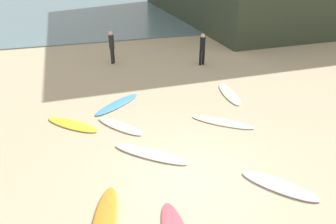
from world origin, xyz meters
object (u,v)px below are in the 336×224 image
at_px(surfboard_5, 105,223).
at_px(surfboard_7, 72,125).
at_px(surfboard_3, 229,94).
at_px(surfboard_4, 279,186).
at_px(surfboard_1, 117,104).
at_px(surfboard_2, 151,154).
at_px(beachgoer_near, 202,48).
at_px(surfboard_0, 222,122).
at_px(beachgoer_mid, 230,24).
at_px(beachgoer_far, 112,46).
at_px(surfboard_8, 120,126).

xyz_separation_m(surfboard_5, surfboard_7, (-0.58, 4.92, -0.01)).
bearing_deg(surfboard_3, surfboard_4, 83.43).
bearing_deg(surfboard_1, surfboard_2, 147.77).
relative_size(surfboard_4, surfboard_5, 0.85).
bearing_deg(beachgoer_near, surfboard_5, -140.17).
relative_size(surfboard_3, surfboard_7, 1.03).
bearing_deg(surfboard_4, surfboard_7, -83.40).
xyz_separation_m(surfboard_2, surfboard_4, (2.93, -2.37, -0.00)).
bearing_deg(surfboard_0, beachgoer_mid, 12.26).
bearing_deg(surfboard_0, surfboard_1, 93.06).
bearing_deg(surfboard_7, surfboard_2, 84.22).
bearing_deg(beachgoer_mid, surfboard_2, 110.34).
relative_size(surfboard_2, surfboard_3, 1.08).
relative_size(surfboard_4, beachgoer_near, 1.22).
distance_m(surfboard_3, beachgoer_mid, 9.31).
height_order(surfboard_1, surfboard_5, surfboard_5).
xyz_separation_m(surfboard_4, beachgoer_far, (-2.84, 11.39, 0.93)).
relative_size(surfboard_2, surfboard_7, 1.12).
distance_m(surfboard_4, beachgoer_near, 9.96).
height_order(surfboard_0, surfboard_2, surfboard_2).
bearing_deg(surfboard_0, surfboard_4, -141.13).
bearing_deg(surfboard_3, surfboard_1, 2.65).
bearing_deg(surfboard_4, surfboard_0, -130.30).
bearing_deg(surfboard_5, beachgoer_far, -84.54).
bearing_deg(surfboard_0, surfboard_8, 117.68).
bearing_deg(beachgoer_far, surfboard_3, -114.16).
bearing_deg(surfboard_3, surfboard_2, 45.13).
distance_m(surfboard_2, beachgoer_mid, 14.44).
height_order(surfboard_1, surfboard_4, surfboard_1).
relative_size(surfboard_2, beachgoer_mid, 1.33).
bearing_deg(surfboard_5, surfboard_4, -166.13).
distance_m(surfboard_1, surfboard_5, 6.22).
bearing_deg(surfboard_2, surfboard_7, 81.15).
bearing_deg(surfboard_7, surfboard_3, 140.36).
height_order(beachgoer_near, beachgoer_far, beachgoer_far).
bearing_deg(surfboard_7, beachgoer_mid, 173.92).
height_order(surfboard_3, surfboard_4, surfboard_4).
xyz_separation_m(surfboard_4, beachgoer_mid, (5.45, 14.09, 1.00)).
bearing_deg(surfboard_7, beachgoer_far, -156.73).
bearing_deg(surfboard_7, surfboard_4, 89.46).
relative_size(surfboard_0, surfboard_2, 0.93).
bearing_deg(beachgoer_mid, surfboard_8, 103.17).
xyz_separation_m(surfboard_3, surfboard_8, (-4.94, -1.43, 0.00)).
bearing_deg(beachgoer_far, surfboard_4, -137.10).
distance_m(surfboard_0, surfboard_7, 5.38).
bearing_deg(beachgoer_far, surfboard_7, -171.02).
height_order(surfboard_4, beachgoer_near, beachgoer_near).
height_order(surfboard_4, surfboard_8, surfboard_4).
bearing_deg(surfboard_4, surfboard_5, -40.01).
relative_size(surfboard_5, beachgoer_near, 1.43).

